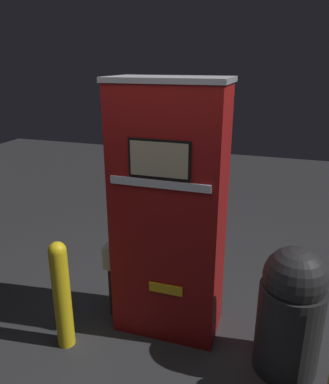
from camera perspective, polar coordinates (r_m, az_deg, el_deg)
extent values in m
plane|color=#2D2D30|center=(3.48, -0.66, -21.65)|extent=(14.00, 14.00, 0.00)
cube|color=maroon|center=(3.37, 0.65, -12.82)|extent=(0.89, 0.48, 0.97)
cube|color=maroon|center=(2.94, 0.73, 5.04)|extent=(0.89, 0.48, 1.16)
cube|color=#99999E|center=(2.85, 0.79, 16.80)|extent=(0.92, 0.51, 0.04)
cube|color=black|center=(2.70, -0.84, 4.99)|extent=(0.47, 0.01, 0.29)
cube|color=tan|center=(2.70, -0.89, 4.96)|extent=(0.44, 0.01, 0.26)
cube|color=silver|center=(2.75, -0.85, 1.22)|extent=(0.78, 0.02, 0.06)
cube|color=gold|center=(3.13, 0.19, -14.56)|extent=(0.28, 0.02, 0.08)
cube|color=#99999E|center=(3.36, -7.94, -9.34)|extent=(0.09, 0.22, 0.21)
cylinder|color=black|center=(3.48, -8.20, -14.84)|extent=(0.03, 0.03, 0.48)
cylinder|color=yellow|center=(3.29, -15.31, -15.44)|extent=(0.14, 0.14, 0.89)
sphere|color=yellow|center=(3.06, -16.05, -8.57)|extent=(0.14, 0.14, 0.14)
cylinder|color=#232326|center=(3.17, 18.33, -19.12)|extent=(0.48, 0.48, 0.73)
sphere|color=#232326|center=(2.92, 19.26, -12.22)|extent=(0.46, 0.46, 0.46)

